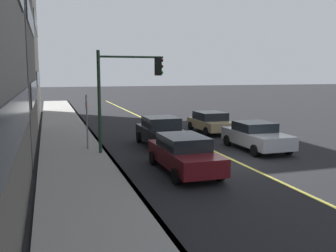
# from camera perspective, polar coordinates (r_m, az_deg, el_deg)

# --- Properties ---
(ground) EXTENTS (200.00, 200.00, 0.00)m
(ground) POSITION_cam_1_polar(r_m,az_deg,el_deg) (17.74, 10.04, -5.20)
(ground) COLOR black
(sidewalk_slab) EXTENTS (80.00, 3.27, 0.15)m
(sidewalk_slab) POSITION_cam_1_polar(r_m,az_deg,el_deg) (15.80, -13.11, -6.64)
(sidewalk_slab) COLOR gray
(sidewalk_slab) RESTS_ON ground
(curb_edge) EXTENTS (80.00, 0.16, 0.15)m
(curb_edge) POSITION_cam_1_polar(r_m,az_deg,el_deg) (15.99, -7.52, -6.33)
(curb_edge) COLOR slate
(curb_edge) RESTS_ON ground
(lane_stripe_center) EXTENTS (80.00, 0.16, 0.01)m
(lane_stripe_center) POSITION_cam_1_polar(r_m,az_deg,el_deg) (17.74, 10.04, -5.18)
(lane_stripe_center) COLOR #D8CC4C
(lane_stripe_center) RESTS_ON ground
(car_maroon) EXTENTS (4.80, 1.96, 1.49)m
(car_maroon) POSITION_cam_1_polar(r_m,az_deg,el_deg) (15.45, 2.40, -4.11)
(car_maroon) COLOR #591116
(car_maroon) RESTS_ON ground
(car_silver) EXTENTS (4.43, 2.11, 1.45)m
(car_silver) POSITION_cam_1_polar(r_m,az_deg,el_deg) (20.39, 13.14, -1.45)
(car_silver) COLOR #A8AAB2
(car_silver) RESTS_ON ground
(car_tan) EXTENTS (4.23, 2.10, 1.39)m
(car_tan) POSITION_cam_1_polar(r_m,az_deg,el_deg) (25.83, 6.48, 0.64)
(car_tan) COLOR tan
(car_tan) RESTS_ON ground
(car_black) EXTENTS (4.23, 2.08, 1.61)m
(car_black) POSITION_cam_1_polar(r_m,az_deg,el_deg) (20.93, -1.06, -0.80)
(car_black) COLOR black
(car_black) RESTS_ON ground
(traffic_light_mast) EXTENTS (0.28, 3.30, 5.09)m
(traffic_light_mast) POSITION_cam_1_polar(r_m,az_deg,el_deg) (18.65, -6.43, 6.30)
(traffic_light_mast) COLOR #1E3823
(traffic_light_mast) RESTS_ON ground
(street_sign_post) EXTENTS (0.60, 0.08, 2.93)m
(street_sign_post) POSITION_cam_1_polar(r_m,az_deg,el_deg) (19.63, -12.13, 1.11)
(street_sign_post) COLOR slate
(street_sign_post) RESTS_ON ground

